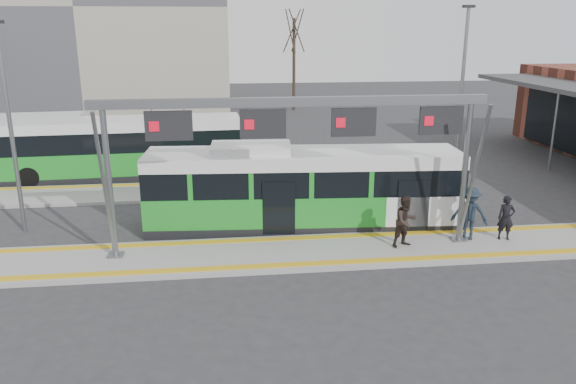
# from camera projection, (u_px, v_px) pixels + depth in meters

# --- Properties ---
(ground) EXTENTS (120.00, 120.00, 0.00)m
(ground) POSITION_uv_depth(u_px,v_px,m) (309.00, 254.00, 19.30)
(ground) COLOR #2D2D30
(ground) RESTS_ON ground
(platform_main) EXTENTS (22.00, 3.00, 0.15)m
(platform_main) POSITION_uv_depth(u_px,v_px,m) (309.00, 252.00, 19.28)
(platform_main) COLOR gray
(platform_main) RESTS_ON ground
(platform_second) EXTENTS (20.00, 3.00, 0.15)m
(platform_second) POSITION_uv_depth(u_px,v_px,m) (199.00, 191.00, 26.43)
(platform_second) COLOR gray
(platform_second) RESTS_ON ground
(tactile_main) EXTENTS (22.00, 2.65, 0.02)m
(tactile_main) POSITION_uv_depth(u_px,v_px,m) (309.00, 250.00, 19.26)
(tactile_main) COLOR gold
(tactile_main) RESTS_ON platform_main
(tactile_second) EXTENTS (20.00, 0.35, 0.02)m
(tactile_second) POSITION_uv_depth(u_px,v_px,m) (199.00, 183.00, 27.50)
(tactile_second) COLOR gold
(tactile_second) RESTS_ON platform_second
(gantry) EXTENTS (13.00, 1.68, 5.20)m
(gantry) POSITION_uv_depth(u_px,v_px,m) (298.00, 130.00, 18.28)
(gantry) COLOR slate
(gantry) RESTS_ON platform_main
(apartment_block) EXTENTS (24.50, 12.50, 18.40)m
(apartment_block) POSITION_uv_depth(u_px,v_px,m) (89.00, 6.00, 49.32)
(apartment_block) COLOR #A29A87
(apartment_block) RESTS_ON ground
(hero_bus) EXTENTS (12.08, 3.33, 3.28)m
(hero_bus) POSITION_uv_depth(u_px,v_px,m) (302.00, 189.00, 21.63)
(hero_bus) COLOR black
(hero_bus) RESTS_ON ground
(bg_bus_green) EXTENTS (12.29, 3.21, 3.04)m
(bg_bus_green) POSITION_uv_depth(u_px,v_px,m) (121.00, 149.00, 28.68)
(bg_bus_green) COLOR black
(bg_bus_green) RESTS_ON ground
(passenger_a) EXTENTS (0.66, 0.52, 1.61)m
(passenger_a) POSITION_uv_depth(u_px,v_px,m) (506.00, 218.00, 20.05)
(passenger_a) COLOR black
(passenger_a) RESTS_ON platform_main
(passenger_b) EXTENTS (1.07, 0.96, 1.82)m
(passenger_b) POSITION_uv_depth(u_px,v_px,m) (406.00, 221.00, 19.37)
(passenger_b) COLOR black
(passenger_b) RESTS_ON platform_main
(passenger_c) EXTENTS (1.45, 1.24, 1.95)m
(passenger_c) POSITION_uv_depth(u_px,v_px,m) (470.00, 213.00, 20.00)
(passenger_c) COLOR #1A242F
(passenger_c) RESTS_ON platform_main
(tree_left) EXTENTS (1.40, 1.40, 8.95)m
(tree_left) POSITION_uv_depth(u_px,v_px,m) (201.00, 35.00, 48.16)
(tree_left) COLOR #382B21
(tree_left) RESTS_ON ground
(tree_mid) EXTENTS (1.40, 1.40, 9.31)m
(tree_mid) POSITION_uv_depth(u_px,v_px,m) (294.00, 31.00, 50.40)
(tree_mid) COLOR #382B21
(tree_mid) RESTS_ON ground
(lamp_west) EXTENTS (0.50, 0.25, 7.74)m
(lamp_west) POSITION_uv_depth(u_px,v_px,m) (10.00, 124.00, 20.35)
(lamp_west) COLOR slate
(lamp_west) RESTS_ON ground
(lamp_east) EXTENTS (0.50, 0.25, 8.40)m
(lamp_east) POSITION_uv_depth(u_px,v_px,m) (461.00, 98.00, 25.14)
(lamp_east) COLOR slate
(lamp_east) RESTS_ON ground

